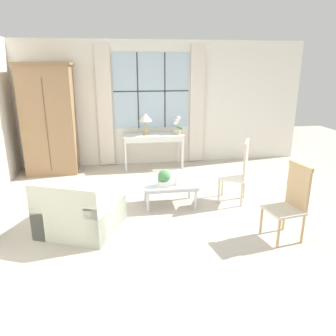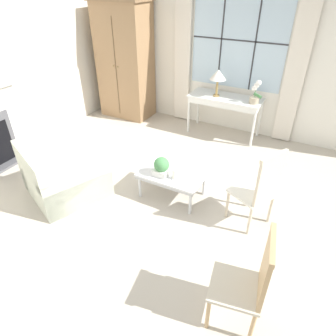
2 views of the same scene
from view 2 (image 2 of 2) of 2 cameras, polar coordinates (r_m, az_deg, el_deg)
ground_plane at (r=4.07m, az=-2.40°, el=-8.56°), size 14.00×14.00×0.00m
wall_back_windowed at (r=5.97m, az=12.96°, el=19.92°), size 7.20×0.14×2.80m
wall_left at (r=5.75m, az=-27.63°, el=16.59°), size 0.06×7.20×2.80m
armoire at (r=6.63m, az=-8.18°, el=19.54°), size 1.13×0.71×2.32m
console_table at (r=5.84m, az=10.88°, el=12.42°), size 1.35×0.56×0.76m
table_lamp at (r=5.70m, az=9.52°, el=17.01°), size 0.30×0.30×0.49m
potted_orchid at (r=5.57m, az=16.27°, el=13.40°), size 0.21×0.17×0.41m
armchair_upholstered at (r=4.50m, az=-19.26°, el=-1.70°), size 1.28×1.26×0.80m
side_chair_wooden at (r=3.70m, az=17.18°, el=-3.51°), size 0.59×0.59×1.08m
accent_chair_wooden at (r=2.75m, az=15.45°, el=-19.72°), size 0.51×0.51×1.04m
coffee_table at (r=4.15m, az=0.81°, el=-1.40°), size 0.88×0.58×0.39m
potted_plant_small at (r=4.02m, az=-1.24°, el=0.26°), size 0.21×0.21×0.26m
pillar_candle at (r=3.98m, az=1.34°, el=-1.21°), size 0.11×0.11×0.15m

